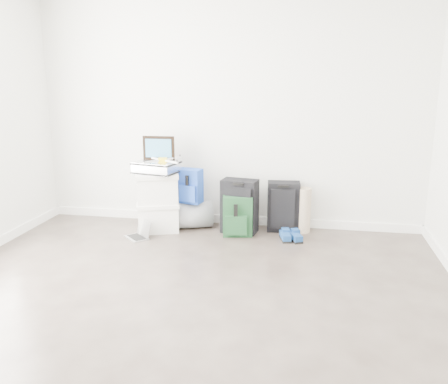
% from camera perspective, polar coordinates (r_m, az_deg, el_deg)
% --- Properties ---
extents(ground, '(5.00, 5.00, 0.00)m').
position_cam_1_polar(ground, '(3.54, -6.65, -15.89)').
color(ground, '#322924').
rests_on(ground, ground).
extents(room_envelope, '(4.52, 5.02, 2.71)m').
position_cam_1_polar(room_envelope, '(3.09, -7.46, 13.24)').
color(room_envelope, silver).
rests_on(room_envelope, ground).
extents(boxes_stack, '(0.57, 0.52, 0.67)m').
position_cam_1_polar(boxes_stack, '(5.48, -7.97, -1.16)').
color(boxes_stack, white).
rests_on(boxes_stack, ground).
extents(briefcase, '(0.52, 0.43, 0.13)m').
position_cam_1_polar(briefcase, '(5.39, -8.12, 2.96)').
color(briefcase, '#B2B2B7').
rests_on(briefcase, boxes_stack).
extents(painting, '(0.37, 0.04, 0.27)m').
position_cam_1_polar(painting, '(5.45, -7.87, 5.26)').
color(painting, black).
rests_on(painting, briefcase).
extents(drone, '(0.44, 0.44, 0.05)m').
position_cam_1_polar(drone, '(5.33, -7.40, 3.85)').
color(drone, yellow).
rests_on(drone, briefcase).
extents(duffel_bag, '(0.58, 0.46, 0.31)m').
position_cam_1_polar(duffel_bag, '(5.58, -4.05, -2.74)').
color(duffel_bag, gray).
rests_on(duffel_bag, ground).
extents(blue_backpack, '(0.31, 0.25, 0.39)m').
position_cam_1_polar(blue_backpack, '(5.46, -4.19, 0.66)').
color(blue_backpack, '#1B41B4').
rests_on(blue_backpack, duffel_bag).
extents(large_suitcase, '(0.43, 0.31, 0.61)m').
position_cam_1_polar(large_suitcase, '(5.36, 1.87, -1.74)').
color(large_suitcase, black).
rests_on(large_suitcase, ground).
extents(green_backpack, '(0.35, 0.29, 0.45)m').
position_cam_1_polar(green_backpack, '(5.28, 1.61, -2.98)').
color(green_backpack, '#12311A').
rests_on(green_backpack, ground).
extents(carry_on, '(0.38, 0.27, 0.57)m').
position_cam_1_polar(carry_on, '(5.46, 7.13, -1.75)').
color(carry_on, black).
rests_on(carry_on, ground).
extents(shoes, '(0.27, 0.26, 0.08)m').
position_cam_1_polar(shoes, '(5.23, 7.96, -5.36)').
color(shoes, black).
rests_on(shoes, ground).
extents(rolled_rug, '(0.17, 0.17, 0.52)m').
position_cam_1_polar(rolled_rug, '(5.46, 9.52, -2.16)').
color(rolled_rug, gray).
rests_on(rolled_rug, ground).
extents(laptop, '(0.33, 0.33, 0.19)m').
position_cam_1_polar(laptop, '(5.34, -10.11, -4.94)').
color(laptop, '#B5B6BA').
rests_on(laptop, ground).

